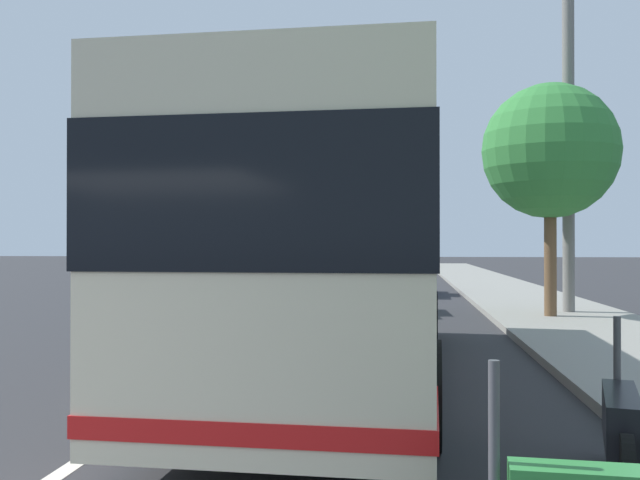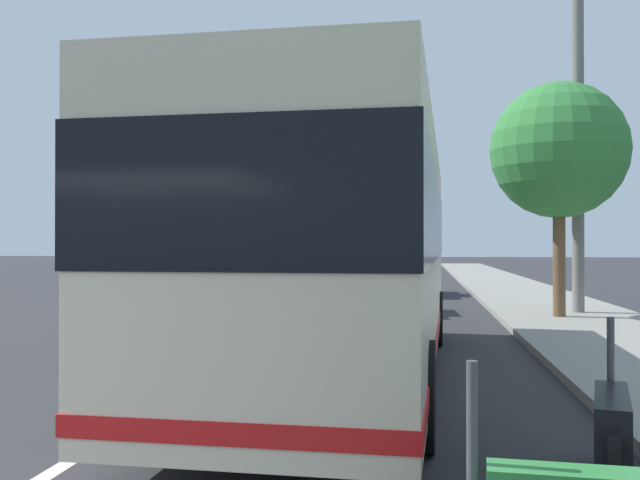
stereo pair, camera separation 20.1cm
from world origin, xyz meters
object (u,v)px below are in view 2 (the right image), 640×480
at_px(utility_pole, 578,154).
at_px(coach_bus, 346,245).
at_px(car_oncoming, 363,260).
at_px(roadside_tree_mid_block, 559,151).
at_px(car_ahead_same_lane, 412,277).
at_px(motorcycle_far_end, 612,433).
at_px(car_behind_bus, 380,288).

bearing_deg(utility_pole, coach_bus, 150.72).
relative_size(car_oncoming, roadside_tree_mid_block, 0.72).
bearing_deg(utility_pole, roadside_tree_mid_block, 149.68).
xyz_separation_m(car_oncoming, utility_pole, (-36.54, -8.43, 3.51)).
xyz_separation_m(car_ahead_same_lane, car_oncoming, (28.76, 4.11, 0.01)).
distance_m(coach_bus, car_ahead_same_lane, 16.78).
xyz_separation_m(motorcycle_far_end, utility_pole, (13.36, -2.60, 3.72)).
height_order(coach_bus, car_oncoming, coach_bus).
height_order(car_behind_bus, car_ahead_same_lane, car_ahead_same_lane).
height_order(car_ahead_same_lane, roadside_tree_mid_block, roadside_tree_mid_block).
bearing_deg(car_ahead_same_lane, car_behind_bus, 175.09).
bearing_deg(car_oncoming, motorcycle_far_end, 4.01).
distance_m(coach_bus, car_behind_bus, 10.10).
distance_m(car_ahead_same_lane, car_oncoming, 29.06).
bearing_deg(car_behind_bus, car_oncoming, 2.28).
height_order(coach_bus, car_behind_bus, coach_bus).
bearing_deg(car_ahead_same_lane, motorcycle_far_end, -173.54).
bearing_deg(coach_bus, roadside_tree_mid_block, -26.80).
height_order(coach_bus, utility_pole, utility_pole).
bearing_deg(roadside_tree_mid_block, coach_bus, 150.88).
height_order(coach_bus, motorcycle_far_end, coach_bus).
bearing_deg(car_oncoming, roadside_tree_mid_block, 8.94).
bearing_deg(coach_bus, car_oncoming, 6.61).
height_order(car_oncoming, utility_pole, utility_pole).
relative_size(car_oncoming, utility_pole, 0.50).
bearing_deg(utility_pole, motorcycle_far_end, 169.00).
relative_size(coach_bus, roadside_tree_mid_block, 1.86).
bearing_deg(motorcycle_far_end, roadside_tree_mid_block, 4.60).
bearing_deg(motorcycle_far_end, utility_pole, 2.50).
xyz_separation_m(coach_bus, car_oncoming, (45.49, 3.41, -1.17)).
bearing_deg(motorcycle_far_end, car_ahead_same_lane, 18.14).
xyz_separation_m(car_ahead_same_lane, roadside_tree_mid_block, (-8.95, -3.62, 3.44)).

